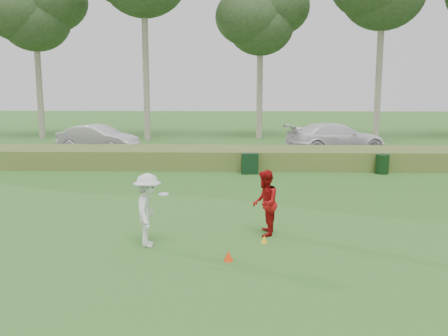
{
  "coord_description": "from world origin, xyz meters",
  "views": [
    {
      "loc": [
        0.47,
        -12.24,
        4.1
      ],
      "look_at": [
        0.0,
        4.0,
        1.3
      ],
      "focal_mm": 40.0,
      "sensor_mm": 36.0,
      "label": 1
    }
  ],
  "objects_px": {
    "cone_yellow": "(264,239)",
    "utility_cabinet": "(250,164)",
    "car_mid": "(98,139)",
    "player_red": "(265,203)",
    "cone_orange": "(228,256)",
    "player_white": "(148,210)",
    "trash_bin": "(382,164)",
    "car_right": "(336,138)"
  },
  "relations": [
    {
      "from": "car_right",
      "to": "cone_orange",
      "type": "bearing_deg",
      "value": 146.05
    },
    {
      "from": "cone_yellow",
      "to": "player_red",
      "type": "bearing_deg",
      "value": 86.72
    },
    {
      "from": "player_white",
      "to": "trash_bin",
      "type": "relative_size",
      "value": 2.09
    },
    {
      "from": "player_white",
      "to": "player_red",
      "type": "bearing_deg",
      "value": -75.7
    },
    {
      "from": "player_red",
      "to": "utility_cabinet",
      "type": "bearing_deg",
      "value": -172.47
    },
    {
      "from": "cone_yellow",
      "to": "trash_bin",
      "type": "bearing_deg",
      "value": 59.87
    },
    {
      "from": "cone_orange",
      "to": "car_right",
      "type": "relative_size",
      "value": 0.04
    },
    {
      "from": "cone_yellow",
      "to": "trash_bin",
      "type": "relative_size",
      "value": 0.22
    },
    {
      "from": "cone_yellow",
      "to": "car_right",
      "type": "relative_size",
      "value": 0.03
    },
    {
      "from": "player_red",
      "to": "car_mid",
      "type": "xyz_separation_m",
      "value": [
        -8.93,
        15.66,
        -0.04
      ]
    },
    {
      "from": "player_white",
      "to": "utility_cabinet",
      "type": "distance_m",
      "value": 10.58
    },
    {
      "from": "player_red",
      "to": "cone_orange",
      "type": "distance_m",
      "value": 2.37
    },
    {
      "from": "player_red",
      "to": "cone_yellow",
      "type": "bearing_deg",
      "value": 3.01
    },
    {
      "from": "cone_yellow",
      "to": "cone_orange",
      "type": "bearing_deg",
      "value": -123.73
    },
    {
      "from": "player_white",
      "to": "cone_orange",
      "type": "bearing_deg",
      "value": -121.09
    },
    {
      "from": "player_red",
      "to": "car_right",
      "type": "height_order",
      "value": "player_red"
    },
    {
      "from": "cone_yellow",
      "to": "trash_bin",
      "type": "xyz_separation_m",
      "value": [
        5.85,
        10.08,
        0.35
      ]
    },
    {
      "from": "player_white",
      "to": "cone_orange",
      "type": "xyz_separation_m",
      "value": [
        2.05,
        -1.05,
        -0.81
      ]
    },
    {
      "from": "utility_cabinet",
      "to": "car_mid",
      "type": "xyz_separation_m",
      "value": [
        -8.73,
        6.45,
        0.38
      ]
    },
    {
      "from": "trash_bin",
      "to": "car_mid",
      "type": "relative_size",
      "value": 0.19
    },
    {
      "from": "car_right",
      "to": "car_mid",
      "type": "bearing_deg",
      "value": 75.3
    },
    {
      "from": "trash_bin",
      "to": "utility_cabinet",
      "type": "bearing_deg",
      "value": -178.24
    },
    {
      "from": "cone_yellow",
      "to": "utility_cabinet",
      "type": "xyz_separation_m",
      "value": [
        -0.16,
        9.9,
        0.37
      ]
    },
    {
      "from": "player_white",
      "to": "car_right",
      "type": "height_order",
      "value": "player_white"
    },
    {
      "from": "player_white",
      "to": "car_mid",
      "type": "distance_m",
      "value": 17.68
    },
    {
      "from": "cone_yellow",
      "to": "car_mid",
      "type": "height_order",
      "value": "car_mid"
    },
    {
      "from": "cone_orange",
      "to": "utility_cabinet",
      "type": "distance_m",
      "value": 11.28
    },
    {
      "from": "cone_orange",
      "to": "car_right",
      "type": "xyz_separation_m",
      "value": [
        5.89,
        17.97,
        0.79
      ]
    },
    {
      "from": "cone_yellow",
      "to": "utility_cabinet",
      "type": "distance_m",
      "value": 9.91
    },
    {
      "from": "player_red",
      "to": "trash_bin",
      "type": "height_order",
      "value": "player_red"
    },
    {
      "from": "utility_cabinet",
      "to": "player_red",
      "type": "bearing_deg",
      "value": -91.91
    },
    {
      "from": "player_red",
      "to": "utility_cabinet",
      "type": "height_order",
      "value": "player_red"
    },
    {
      "from": "player_white",
      "to": "trash_bin",
      "type": "distance_m",
      "value": 13.62
    },
    {
      "from": "cone_yellow",
      "to": "car_mid",
      "type": "xyz_separation_m",
      "value": [
        -8.89,
        16.35,
        0.75
      ]
    },
    {
      "from": "cone_orange",
      "to": "utility_cabinet",
      "type": "height_order",
      "value": "utility_cabinet"
    },
    {
      "from": "cone_orange",
      "to": "cone_yellow",
      "type": "height_order",
      "value": "cone_orange"
    },
    {
      "from": "player_white",
      "to": "car_mid",
      "type": "relative_size",
      "value": 0.39
    },
    {
      "from": "player_red",
      "to": "cone_yellow",
      "type": "distance_m",
      "value": 1.05
    },
    {
      "from": "utility_cabinet",
      "to": "car_mid",
      "type": "height_order",
      "value": "car_mid"
    },
    {
      "from": "cone_yellow",
      "to": "utility_cabinet",
      "type": "bearing_deg",
      "value": 90.93
    },
    {
      "from": "player_white",
      "to": "utility_cabinet",
      "type": "height_order",
      "value": "player_white"
    },
    {
      "from": "car_mid",
      "to": "car_right",
      "type": "distance_m",
      "value": 13.88
    }
  ]
}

